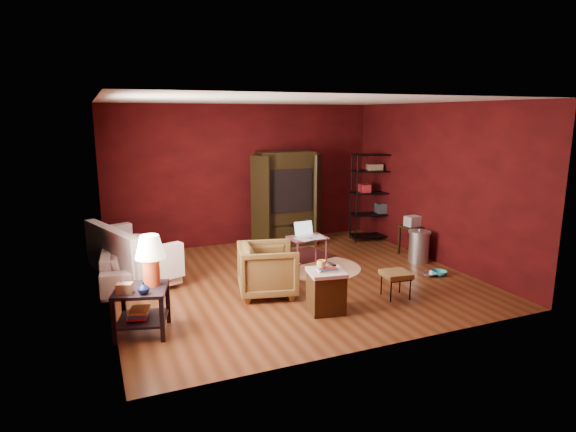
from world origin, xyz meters
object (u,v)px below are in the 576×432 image
at_px(armchair, 268,267).
at_px(side_table, 146,275).
at_px(sofa, 127,257).
at_px(wire_shelving, 374,193).
at_px(hamper, 326,290).
at_px(tv_armoire, 286,197).
at_px(laptop_desk, 307,240).

distance_m(armchair, side_table, 1.88).
relative_size(sofa, wire_shelving, 1.05).
distance_m(side_table, hamper, 2.33).
height_order(sofa, side_table, side_table).
relative_size(side_table, tv_armoire, 0.63).
xyz_separation_m(side_table, hamper, (2.27, -0.31, -0.42)).
bearing_deg(side_table, tv_armoire, 44.85).
xyz_separation_m(hamper, tv_armoire, (0.81, 3.37, 0.68)).
distance_m(hamper, tv_armoire, 3.53).
relative_size(laptop_desk, wire_shelving, 0.43).
xyz_separation_m(side_table, wire_shelving, (4.90, 2.68, 0.28)).
distance_m(side_table, tv_armoire, 4.35).
distance_m(sofa, laptop_desk, 2.97).
relative_size(hamper, wire_shelving, 0.36).
bearing_deg(hamper, laptop_desk, 72.71).
distance_m(side_table, laptop_desk, 3.23).
xyz_separation_m(sofa, wire_shelving, (4.98, 0.61, 0.62)).
xyz_separation_m(sofa, armchair, (1.84, -1.49, 0.05)).
bearing_deg(hamper, sofa, 134.57).
bearing_deg(laptop_desk, hamper, -110.27).
xyz_separation_m(armchair, side_table, (-1.77, -0.58, 0.30)).
relative_size(sofa, hamper, 2.88).
bearing_deg(sofa, armchair, -123.61).
height_order(side_table, hamper, side_table).
relative_size(side_table, wire_shelving, 0.66).
bearing_deg(side_table, armchair, 18.23).
bearing_deg(wire_shelving, tv_armoire, -179.49).
relative_size(laptop_desk, tv_armoire, 0.41).
distance_m(sofa, hamper, 3.34).
bearing_deg(armchair, hamper, -137.34).
relative_size(armchair, hamper, 1.27).
distance_m(hamper, laptop_desk, 1.93).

